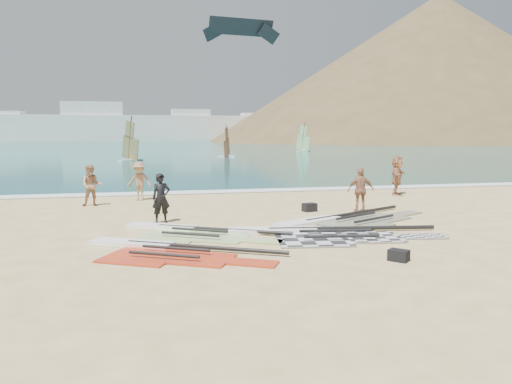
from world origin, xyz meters
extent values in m
plane|color=#E3C384|center=(0.00, 0.00, 0.00)|extent=(300.00, 300.00, 0.00)
cube|color=#0B4E53|center=(0.00, 132.00, 0.00)|extent=(300.00, 240.00, 0.06)
cube|color=white|center=(0.00, 12.30, 0.00)|extent=(300.00, 1.20, 0.04)
cube|color=white|center=(-20.00, 150.00, 4.03)|extent=(160.00, 8.00, 8.00)
cube|color=white|center=(-45.00, 150.00, 4.53)|extent=(10.00, 7.00, 9.00)
cube|color=white|center=(-20.00, 150.00, 6.03)|extent=(18.00, 7.00, 12.00)
cube|color=white|center=(10.00, 150.00, 5.03)|extent=(12.00, 7.00, 10.00)
cube|color=white|center=(35.00, 150.00, 4.53)|extent=(16.00, 7.00, 9.00)
cube|color=white|center=(55.00, 150.00, 5.53)|extent=(10.00, 7.00, 11.00)
cone|color=brown|center=(85.00, 130.00, 0.00)|extent=(143.00, 143.00, 45.00)
cone|color=brown|center=(120.00, 140.00, 0.00)|extent=(70.00, 70.00, 28.00)
cube|color=#272729|center=(0.30, 0.73, 0.02)|extent=(2.33, 2.52, 0.04)
cube|color=#272729|center=(2.08, 0.47, 0.02)|extent=(1.77, 1.67, 0.04)
cube|color=#272729|center=(3.53, 0.27, 0.02)|extent=(1.43, 0.86, 0.04)
cylinder|color=black|center=(1.89, 1.53, 0.10)|extent=(5.15, 0.86, 0.12)
cylinder|color=black|center=(1.14, 1.01, 0.16)|extent=(2.13, 0.39, 0.09)
cylinder|color=black|center=(1.03, 0.23, 0.16)|extent=(2.13, 0.39, 0.09)
cube|color=white|center=(-0.56, 1.88, 0.06)|extent=(2.78, 1.11, 0.12)
cube|color=#6CAF1B|center=(-3.52, 2.03, 0.02)|extent=(2.40, 2.47, 0.04)
cube|color=#6CAF1B|center=(-2.21, 1.29, 0.02)|extent=(1.75, 1.71, 0.04)
cube|color=#6CAF1B|center=(-1.14, 0.69, 0.02)|extent=(1.26, 1.05, 0.04)
cylinder|color=black|center=(-2.04, 2.17, 0.10)|extent=(3.82, 2.21, 0.10)
cylinder|color=black|center=(-2.78, 1.99, 0.16)|extent=(1.59, 0.94, 0.08)
cylinder|color=black|center=(-3.11, 1.42, 0.16)|extent=(1.59, 0.94, 0.08)
cube|color=white|center=(-3.84, 3.18, 0.06)|extent=(2.26, 1.64, 0.12)
cube|color=orange|center=(2.31, 2.62, 0.02)|extent=(2.76, 2.85, 0.04)
cube|color=orange|center=(3.86, 3.44, 0.02)|extent=(2.02, 1.97, 0.04)
cube|color=orange|center=(5.12, 4.10, 0.02)|extent=(1.47, 1.19, 0.04)
cylinder|color=black|center=(3.11, 4.16, 0.10)|extent=(4.51, 2.45, 0.12)
cylinder|color=black|center=(2.81, 3.32, 0.16)|extent=(1.88, 1.04, 0.09)
cylinder|color=black|center=(3.17, 2.64, 0.16)|extent=(1.88, 1.04, 0.09)
cube|color=white|center=(0.99, 3.04, 0.06)|extent=(2.65, 1.85, 0.12)
cube|color=#B51E2E|center=(-4.36, -0.21, 0.02)|extent=(2.44, 2.52, 0.04)
cube|color=#B51E2E|center=(-3.00, -0.94, 0.02)|extent=(1.78, 1.74, 0.04)
cube|color=#B51E2E|center=(-1.90, -1.54, 0.02)|extent=(1.29, 1.06, 0.04)
cylinder|color=black|center=(-2.85, -0.04, 0.10)|extent=(3.95, 2.20, 0.11)
cylinder|color=black|center=(-3.61, -0.24, 0.16)|extent=(1.65, 0.94, 0.08)
cylinder|color=black|center=(-3.93, -0.83, 0.16)|extent=(1.65, 0.94, 0.08)
cube|color=white|center=(-4.71, 0.96, 0.06)|extent=(2.33, 1.65, 0.12)
cube|color=black|center=(1.83, 5.49, 0.16)|extent=(0.58, 0.48, 0.32)
cube|color=black|center=(1.55, -2.03, 0.14)|extent=(0.54, 0.56, 0.27)
imported|color=black|center=(-3.82, 4.30, 0.84)|extent=(0.67, 0.49, 1.68)
imported|color=#AE7C5D|center=(-6.51, 8.77, 0.86)|extent=(0.85, 0.67, 1.72)
imported|color=#946F51|center=(-4.60, 10.10, 0.87)|extent=(1.26, 0.94, 1.74)
imported|color=#A6704F|center=(3.66, 4.87, 0.86)|extent=(1.05, 0.54, 1.71)
imported|color=#B47552|center=(7.61, 9.44, 0.95)|extent=(1.47, 1.77, 1.90)
cube|color=white|center=(-5.85, 40.45, 0.10)|extent=(2.50, 2.08, 0.15)
cube|color=#EF5105|center=(-5.85, 40.45, 1.34)|extent=(1.86, 2.57, 2.77)
cube|color=#EF5105|center=(-5.85, 40.45, 3.25)|extent=(1.07, 1.46, 1.92)
cylinder|color=black|center=(-5.85, 40.45, 2.40)|extent=(0.59, 0.77, 4.40)
cube|color=white|center=(5.11, 46.11, 0.09)|extent=(2.24, 1.48, 0.13)
cube|color=red|center=(5.11, 46.11, 1.15)|extent=(1.17, 2.45, 2.37)
cube|color=red|center=(5.11, 46.11, 2.79)|extent=(0.68, 1.39, 1.65)
cylinder|color=black|center=(5.11, 46.11, 2.06)|extent=(0.40, 0.72, 3.77)
cube|color=white|center=(18.85, 59.33, 0.10)|extent=(2.48, 1.73, 0.14)
cube|color=#5DB420|center=(18.85, 59.33, 1.28)|extent=(1.40, 2.68, 2.65)
cube|color=#5DB420|center=(18.85, 59.33, 3.10)|extent=(0.81, 1.52, 1.84)
cylinder|color=black|center=(18.85, 59.33, 2.29)|extent=(0.47, 0.79, 4.20)
cube|color=black|center=(7.10, 47.13, 15.35)|extent=(7.90, 1.98, 1.89)
cube|color=black|center=(3.77, 46.71, 14.65)|extent=(2.59, 1.13, 2.41)
cube|color=black|center=(10.44, 47.56, 14.65)|extent=(2.73, 0.95, 2.41)
camera|label=1|loc=(-4.28, -12.64, 3.08)|focal=35.00mm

